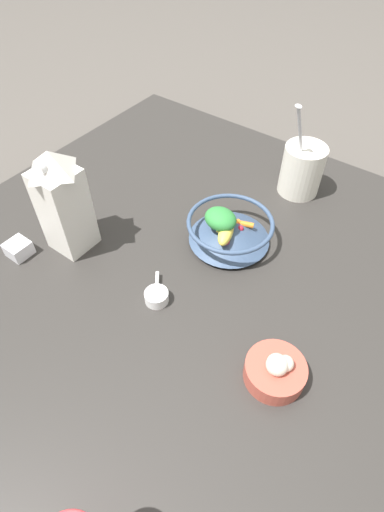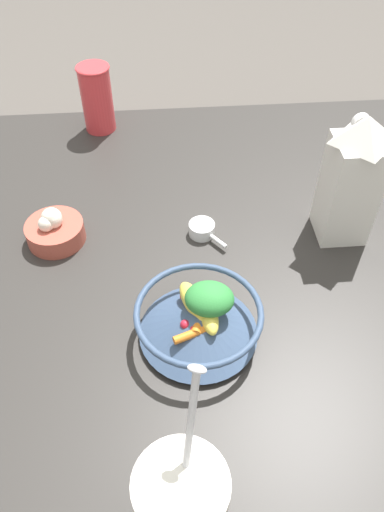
{
  "view_description": "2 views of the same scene",
  "coord_description": "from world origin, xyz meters",
  "px_view_note": "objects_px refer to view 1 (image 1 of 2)",
  "views": [
    {
      "loc": [
        0.36,
        -0.46,
        0.71
      ],
      "look_at": [
        0.02,
        -0.01,
        0.09
      ],
      "focal_mm": 28.0,
      "sensor_mm": 36.0,
      "label": 1
    },
    {
      "loc": [
        0.09,
        0.56,
        0.71
      ],
      "look_at": [
        0.04,
        -0.01,
        0.1
      ],
      "focal_mm": 35.0,
      "sensor_mm": 36.0,
      "label": 2
    }
  ],
  "objects_px": {
    "yogurt_tub": "(302,167)",
    "garlic_bowl": "(276,370)",
    "spice_jar": "(19,249)",
    "fruit_bowl": "(229,229)",
    "milk_carton": "(62,202)"
  },
  "relations": [
    {
      "from": "fruit_bowl",
      "to": "garlic_bowl",
      "type": "bearing_deg",
      "value": -43.43
    },
    {
      "from": "milk_carton",
      "to": "yogurt_tub",
      "type": "distance_m",
      "value": 0.59
    },
    {
      "from": "spice_jar",
      "to": "garlic_bowl",
      "type": "distance_m",
      "value": 0.61
    },
    {
      "from": "fruit_bowl",
      "to": "garlic_bowl",
      "type": "relative_size",
      "value": 1.83
    },
    {
      "from": "yogurt_tub",
      "to": "garlic_bowl",
      "type": "xyz_separation_m",
      "value": [
        0.2,
        -0.5,
        -0.05
      ]
    },
    {
      "from": "milk_carton",
      "to": "yogurt_tub",
      "type": "height_order",
      "value": "yogurt_tub"
    },
    {
      "from": "yogurt_tub",
      "to": "garlic_bowl",
      "type": "bearing_deg",
      "value": -68.07
    },
    {
      "from": "garlic_bowl",
      "to": "milk_carton",
      "type": "bearing_deg",
      "value": 177.88
    },
    {
      "from": "yogurt_tub",
      "to": "spice_jar",
      "type": "xyz_separation_m",
      "value": [
        -0.4,
        -0.58,
        -0.06
      ]
    },
    {
      "from": "yogurt_tub",
      "to": "milk_carton",
      "type": "bearing_deg",
      "value": -124.19
    },
    {
      "from": "yogurt_tub",
      "to": "garlic_bowl",
      "type": "distance_m",
      "value": 0.54
    },
    {
      "from": "milk_carton",
      "to": "fruit_bowl",
      "type": "bearing_deg",
      "value": 37.04
    },
    {
      "from": "fruit_bowl",
      "to": "yogurt_tub",
      "type": "height_order",
      "value": "yogurt_tub"
    },
    {
      "from": "fruit_bowl",
      "to": "yogurt_tub",
      "type": "relative_size",
      "value": 0.76
    },
    {
      "from": "fruit_bowl",
      "to": "milk_carton",
      "type": "xyz_separation_m",
      "value": [
        -0.28,
        -0.21,
        0.08
      ]
    }
  ]
}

